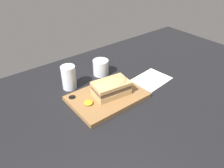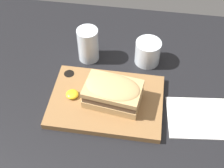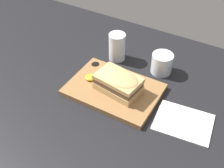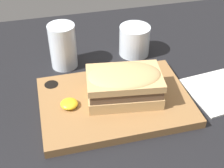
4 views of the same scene
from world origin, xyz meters
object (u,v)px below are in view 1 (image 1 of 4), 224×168
(serving_board, at_px, (107,97))
(napkin, at_px, (151,80))
(water_glass, at_px, (69,79))
(wine_glass, at_px, (101,68))
(sandwich, at_px, (110,87))

(serving_board, bearing_deg, napkin, -2.98)
(water_glass, distance_m, napkin, 0.39)
(water_glass, distance_m, wine_glass, 0.19)
(sandwich, bearing_deg, water_glass, 119.46)
(serving_board, bearing_deg, water_glass, 115.80)
(wine_glass, relative_size, napkin, 0.42)
(wine_glass, bearing_deg, sandwich, -114.19)
(serving_board, bearing_deg, sandwich, -11.92)
(serving_board, distance_m, water_glass, 0.20)
(sandwich, relative_size, wine_glass, 2.07)
(water_glass, bearing_deg, wine_glass, 3.53)
(sandwich, distance_m, wine_glass, 0.21)
(wine_glass, bearing_deg, napkin, -51.20)
(sandwich, xyz_separation_m, water_glass, (-0.10, 0.18, -0.01))
(water_glass, height_order, napkin, water_glass)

